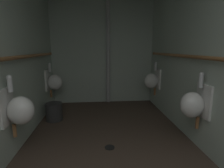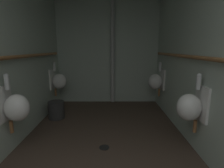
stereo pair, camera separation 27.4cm
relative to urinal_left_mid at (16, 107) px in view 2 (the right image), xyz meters
The scene contains 12 objects.
floor 1.28m from the urinal_left_mid, ahead, with size 2.58×4.61×0.08m, color #47382D.
wall_right 2.44m from the urinal_left_mid, ahead, with size 0.06×4.61×2.67m, color #AFBFB0.
wall_back 2.64m from the urinal_left_mid, 64.93° to the left, with size 2.58×0.06×2.67m, color #AFBFB0.
urinal_left_mid is the anchor object (origin of this frame).
urinal_left_far 1.75m from the urinal_left_mid, 90.00° to the left, with size 0.32×0.30×0.76m.
urinal_right_mid 2.16m from the urinal_left_mid, ahead, with size 0.32×0.30×0.76m.
urinal_right_far 2.77m from the urinal_left_mid, 38.61° to the left, with size 0.32×0.30×0.76m.
supply_pipe_left 0.60m from the urinal_left_mid, 163.23° to the left, with size 0.06×3.92×0.06m.
supply_pipe_right 2.33m from the urinal_left_mid, ahead, with size 0.06×3.81×0.06m.
standpipe_back_wall 2.60m from the urinal_left_mid, 61.35° to the left, with size 0.09×0.09×2.62m, color #B2B2B2.
floor_drain 1.27m from the urinal_left_mid, ahead, with size 0.14×0.14×0.01m, color black.
waste_bin 1.29m from the urinal_left_mid, 85.19° to the left, with size 0.31×0.31×0.34m, color #2D2D2D.
Camera 2 is at (0.11, 0.17, 1.35)m, focal length 27.91 mm.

